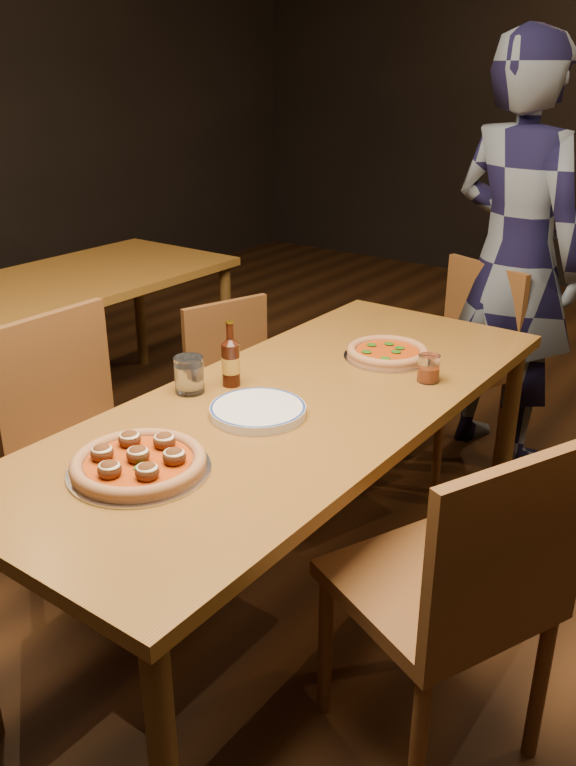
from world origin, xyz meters
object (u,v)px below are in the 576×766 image
Objects in this scene: chair_main_sw at (251,402)px; plate_stack at (258,411)px; water_glass at (189,375)px; diner at (515,259)px; table_left at (34,302)px; chair_main_nw at (102,455)px; chair_end at (445,367)px; pizza_meatball at (139,462)px; chair_main_e at (436,584)px; beer_bottle at (231,363)px; table_main at (298,421)px; pizza_margherita at (387,352)px; amber_glass at (429,368)px.

chair_main_sw reaches higher than plate_stack.
water_glass is 0.06× the size of diner.
table_left is 1.26m from chair_main_nw.
chair_end is 2.65× the size of pizza_meatball.
chair_main_e is 0.91m from beer_bottle.
chair_main_e reaches higher than beer_bottle.
chair_end reaches higher than table_left.
pizza_meatball reaches higher than table_main.
diner reaches higher than chair_main_nw.
water_glass is at bearing 178.55° from plate_stack.
chair_main_nw reaches higher than plate_stack.
plate_stack is at bearing -77.72° from chair_main_nw.
chair_main_sw reaches higher than pizza_meatball.
table_main is 0.67m from chair_main_e.
chair_end is at bearing 27.37° from table_left.
water_glass is (1.40, -0.45, 0.13)m from table_left.
water_glass is (-0.89, 0.09, 0.32)m from chair_main_e.
pizza_margherita is 0.57m from beer_bottle.
chair_main_nw is 1.10m from amber_glass.
chair_main_sw is at bearing 8.23° from table_left.
chair_end is at bearing 89.20° from pizza_meatball.
chair_main_e is 2.75× the size of pizza_meatball.
diner is (0.71, 1.71, 0.42)m from chair_main_nw.
chair_main_nw and chair_main_e have the same top height.
chair_main_e is at bearing -102.83° from chair_main_sw.
table_main is at bearing -64.64° from chair_main_nw.
chair_main_e is (2.29, -0.54, -0.19)m from table_left.
pizza_margherita is at bearing 83.91° from pizza_meatball.
diner is at bearing 85.44° from table_main.
chair_main_nw reaches higher than table_main.
chair_end is 0.52× the size of diner.
amber_glass is (1.95, 0.06, 0.12)m from table_left.
table_main is 2.12× the size of chair_end.
pizza_margherita is 2.65× the size of water_glass.
pizza_margherita is 0.16× the size of diner.
beer_bottle is (-0.82, 0.20, 0.33)m from chair_main_e.
plate_stack is 0.28m from water_glass.
beer_bottle reaches higher than water_glass.
beer_bottle is at bearing -119.09° from pizza_margherita.
water_glass is at bearing -153.32° from table_main.
plate_stack is at bearing -15.31° from table_left.
pizza_margherita reaches higher than table_left.
water_glass reaches higher than chair_main_sw.
beer_bottle is (0.36, 0.25, 0.33)m from chair_main_nw.
table_main is at bearing -111.13° from chair_main_sw.
table_left is 1.88m from chair_end.
diner is at bearing 76.75° from beer_bottle.
amber_glass is at bearing 116.73° from diner.
pizza_margherita is (1.75, 0.16, 0.09)m from table_left.
amber_glass reaches higher than pizza_meatball.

